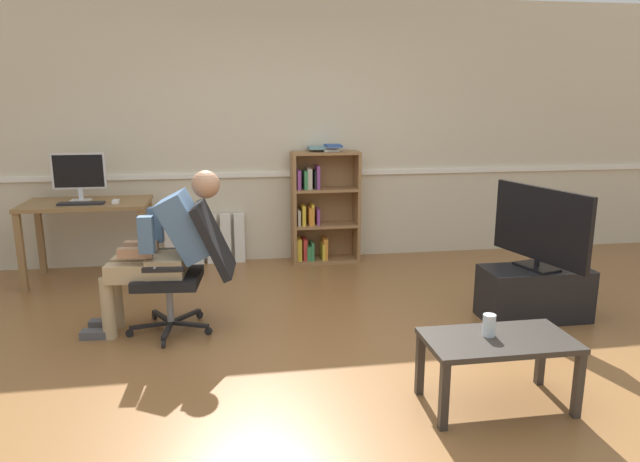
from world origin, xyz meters
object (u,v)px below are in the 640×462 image
keyboard (81,203)px  coffee_table (498,347)px  computer_desk (87,214)px  drinking_glass (489,325)px  bookshelf (320,208)px  tv_screen (540,226)px  person_seated (164,247)px  tv_stand (534,293)px  office_chair (189,263)px  radiator (205,239)px  computer_mouse (116,201)px  imac_monitor (79,173)px

keyboard → coffee_table: keyboard is taller
computer_desk → drinking_glass: (2.71, -2.76, -0.17)m
bookshelf → tv_screen: size_ratio=1.32×
person_seated → tv_stand: (2.82, -0.20, -0.44)m
person_seated → tv_screen: bearing=91.3°
bookshelf → office_chair: 2.13m
computer_desk → bookshelf: bearing=7.4°
tv_stand → drinking_glass: bearing=-129.2°
keyboard → office_chair: bearing=-51.6°
computer_desk → keyboard: bearing=-95.0°
radiator → coffee_table: (1.70, -3.19, 0.09)m
drinking_glass → office_chair: bearing=141.9°
coffee_table → person_seated: bearing=144.2°
radiator → drinking_glass: drinking_glass is taller
computer_desk → computer_mouse: 0.34m
person_seated → tv_stand: size_ratio=1.46×
computer_desk → imac_monitor: 0.39m
computer_desk → tv_stand: computer_desk is taller
computer_desk → bookshelf: 2.28m
bookshelf → tv_stand: 2.38m
computer_desk → drinking_glass: bearing=-45.5°
office_chair → tv_screen: size_ratio=1.04×
radiator → coffee_table: bearing=-61.9°
radiator → keyboard: bearing=-153.6°
computer_desk → tv_screen: tv_screen is taller
person_seated → drinking_glass: 2.32m
bookshelf → radiator: bearing=175.4°
computer_desk → tv_screen: size_ratio=1.21×
computer_desk → office_chair: (1.01, -1.42, -0.12)m
office_chair → person_seated: person_seated is taller
bookshelf → person_seated: bearing=-130.0°
computer_desk → coffee_table: 3.94m
office_chair → bookshelf: bearing=149.2°
radiator → bookshelf: bearing=-4.6°
tv_screen → person_seated: bearing=71.7°
computer_mouse → bookshelf: 2.03m
keyboard → computer_mouse: (0.30, 0.02, 0.01)m
bookshelf → coffee_table: size_ratio=1.50×
computer_mouse → bookshelf: bookshelf is taller
keyboard → drinking_glass: size_ratio=3.21×
bookshelf → drinking_glass: bearing=-81.6°
radiator → drinking_glass: (1.66, -3.15, 0.21)m
computer_mouse → bookshelf: (1.98, 0.41, -0.20)m
tv_screen → coffee_table: tv_screen is taller
keyboard → bookshelf: 2.32m
imac_monitor → keyboard: size_ratio=1.21×
imac_monitor → drinking_glass: imac_monitor is taller
imac_monitor → bookshelf: size_ratio=0.39×
computer_desk → keyboard: size_ratio=2.83×
imac_monitor → office_chair: (1.07, -1.50, -0.49)m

